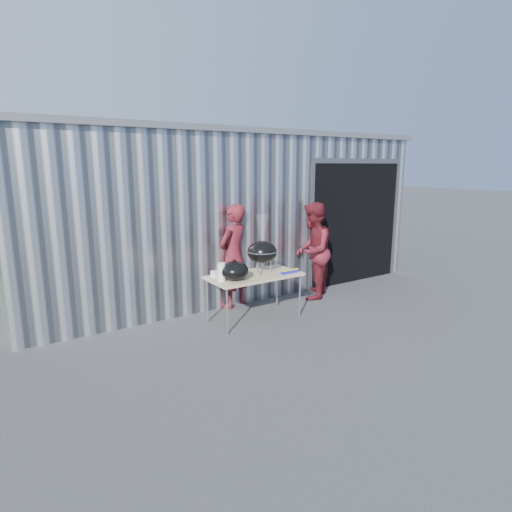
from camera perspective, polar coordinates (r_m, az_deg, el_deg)
ground at (r=6.26m, az=2.86°, el=-11.21°), size 80.00×80.00×0.00m
building at (r=10.21m, az=-8.41°, el=6.69°), size 8.20×6.20×3.10m
folding_table at (r=6.86m, az=-0.23°, el=-2.82°), size 1.50×0.75×0.75m
kettle_grill at (r=6.86m, az=0.82°, el=1.07°), size 0.49×0.49×0.95m
grill_lid at (r=6.51m, az=-2.92°, el=-1.99°), size 0.44×0.44×0.32m
paper_towels at (r=6.46m, az=-4.61°, el=-2.15°), size 0.12×0.12×0.28m
white_tub at (r=6.72m, az=-5.04°, el=-2.39°), size 0.20×0.15×0.10m
foil_box at (r=6.94m, az=4.52°, el=-2.07°), size 0.32×0.05×0.06m
person_cook at (r=7.48m, az=-3.02°, el=-0.02°), size 0.78×0.65×1.82m
person_bystander at (r=8.03m, az=7.54°, el=0.70°), size 1.11×1.08×1.81m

